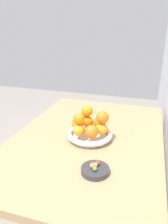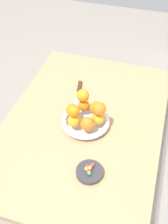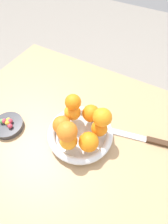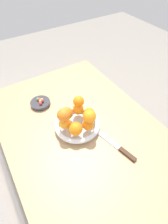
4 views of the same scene
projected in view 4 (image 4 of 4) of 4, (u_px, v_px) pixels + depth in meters
ground_plane at (82, 182)px, 1.45m from camera, size 6.00×6.00×0.00m
dining_table at (81, 138)px, 0.98m from camera, size 1.10×0.76×0.74m
fruit_bowl at (77, 125)px, 0.90m from camera, size 0.23×0.23×0.04m
candy_dish at (40, 103)px, 1.02m from camera, size 0.11×0.11×0.02m
orange_0 at (88, 125)px, 0.84m from camera, size 0.06×0.06×0.06m
orange_1 at (89, 114)px, 0.88m from camera, size 0.06×0.06×0.06m
orange_2 at (78, 109)px, 0.91m from camera, size 0.06×0.06×0.06m
orange_3 at (67, 113)px, 0.88m from camera, size 0.06×0.06×0.06m
orange_4 at (65, 123)px, 0.84m from camera, size 0.06×0.06×0.06m
orange_5 at (76, 129)px, 0.82m from camera, size 0.07×0.07×0.07m
orange_6 at (64, 115)px, 0.80m from camera, size 0.06×0.06×0.06m
orange_7 at (90, 116)px, 0.80m from camera, size 0.06×0.06×0.06m
orange_8 at (79, 101)px, 0.86m from camera, size 0.06×0.06×0.06m
candy_ball_0 at (40, 101)px, 1.00m from camera, size 0.02×0.02×0.02m
candy_ball_1 at (38, 99)px, 1.02m from camera, size 0.02×0.02×0.02m
candy_ball_2 at (41, 103)px, 0.99m from camera, size 0.02×0.02×0.02m
candy_ball_3 at (42, 100)px, 1.01m from camera, size 0.02×0.02×0.02m
candy_ball_4 at (42, 101)px, 1.01m from camera, size 0.02×0.02×0.02m
candy_ball_5 at (39, 99)px, 1.01m from camera, size 0.02×0.02×0.02m
knife at (117, 146)px, 0.83m from camera, size 0.26×0.08×0.01m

